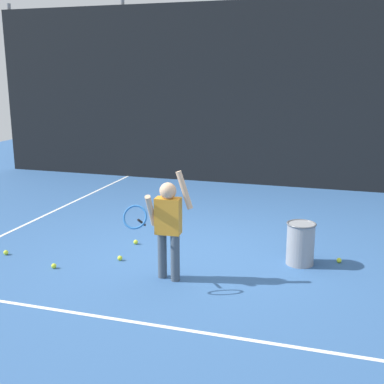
{
  "coord_description": "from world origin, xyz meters",
  "views": [
    {
      "loc": [
        1.96,
        -6.17,
        2.45
      ],
      "look_at": [
        0.02,
        0.16,
        0.85
      ],
      "focal_mm": 46.25,
      "sensor_mm": 36.0,
      "label": 1
    }
  ],
  "objects_px": {
    "tennis_player": "(167,222)",
    "tennis_ball_0": "(120,258)",
    "tennis_ball_3": "(136,242)",
    "ball_hopper": "(300,243)",
    "tennis_ball_6": "(54,266)",
    "tennis_ball_7": "(339,260)",
    "tennis_ball_8": "(6,252)"
  },
  "relations": [
    {
      "from": "tennis_player",
      "to": "ball_hopper",
      "type": "height_order",
      "value": "tennis_player"
    },
    {
      "from": "tennis_ball_3",
      "to": "tennis_ball_7",
      "type": "relative_size",
      "value": 1.0
    },
    {
      "from": "tennis_ball_7",
      "to": "tennis_ball_6",
      "type": "bearing_deg",
      "value": -160.0
    },
    {
      "from": "tennis_ball_7",
      "to": "tennis_ball_8",
      "type": "bearing_deg",
      "value": -166.67
    },
    {
      "from": "tennis_ball_0",
      "to": "tennis_ball_3",
      "type": "distance_m",
      "value": 0.66
    },
    {
      "from": "tennis_ball_3",
      "to": "tennis_ball_8",
      "type": "xyz_separation_m",
      "value": [
        -1.54,
        -0.93,
        0.0
      ]
    },
    {
      "from": "tennis_player",
      "to": "tennis_ball_8",
      "type": "relative_size",
      "value": 20.46
    },
    {
      "from": "tennis_ball_8",
      "to": "tennis_ball_7",
      "type": "bearing_deg",
      "value": 13.33
    },
    {
      "from": "tennis_player",
      "to": "tennis_ball_6",
      "type": "xyz_separation_m",
      "value": [
        -1.52,
        -0.11,
        -0.69
      ]
    },
    {
      "from": "tennis_player",
      "to": "tennis_ball_7",
      "type": "distance_m",
      "value": 2.41
    },
    {
      "from": "tennis_ball_0",
      "to": "tennis_ball_3",
      "type": "xyz_separation_m",
      "value": [
        -0.06,
        0.66,
        0.0
      ]
    },
    {
      "from": "tennis_player",
      "to": "ball_hopper",
      "type": "distance_m",
      "value": 1.84
    },
    {
      "from": "ball_hopper",
      "to": "tennis_ball_6",
      "type": "distance_m",
      "value": 3.21
    },
    {
      "from": "tennis_ball_3",
      "to": "tennis_ball_7",
      "type": "xyz_separation_m",
      "value": [
        2.87,
        0.12,
        0.0
      ]
    },
    {
      "from": "tennis_ball_7",
      "to": "tennis_ball_3",
      "type": "bearing_deg",
      "value": -177.67
    },
    {
      "from": "tennis_player",
      "to": "tennis_ball_3",
      "type": "relative_size",
      "value": 20.46
    },
    {
      "from": "ball_hopper",
      "to": "tennis_ball_0",
      "type": "relative_size",
      "value": 8.52
    },
    {
      "from": "tennis_player",
      "to": "tennis_ball_7",
      "type": "height_order",
      "value": "tennis_player"
    },
    {
      "from": "ball_hopper",
      "to": "tennis_ball_0",
      "type": "xyz_separation_m",
      "value": [
        -2.31,
        -0.59,
        -0.26
      ]
    },
    {
      "from": "tennis_ball_3",
      "to": "tennis_ball_6",
      "type": "xyz_separation_m",
      "value": [
        -0.64,
        -1.16,
        0.0
      ]
    },
    {
      "from": "tennis_player",
      "to": "tennis_ball_3",
      "type": "xyz_separation_m",
      "value": [
        -0.88,
        1.05,
        -0.69
      ]
    },
    {
      "from": "tennis_ball_7",
      "to": "tennis_ball_8",
      "type": "distance_m",
      "value": 4.53
    },
    {
      "from": "tennis_player",
      "to": "tennis_ball_8",
      "type": "height_order",
      "value": "tennis_player"
    },
    {
      "from": "tennis_player",
      "to": "tennis_ball_0",
      "type": "relative_size",
      "value": 20.46
    },
    {
      "from": "tennis_ball_6",
      "to": "ball_hopper",
      "type": "bearing_deg",
      "value": 19.85
    },
    {
      "from": "tennis_player",
      "to": "tennis_ball_6",
      "type": "distance_m",
      "value": 1.67
    },
    {
      "from": "tennis_ball_3",
      "to": "tennis_ball_8",
      "type": "bearing_deg",
      "value": -148.97
    },
    {
      "from": "tennis_ball_8",
      "to": "ball_hopper",
      "type": "bearing_deg",
      "value": 12.32
    },
    {
      "from": "tennis_ball_0",
      "to": "tennis_ball_3",
      "type": "relative_size",
      "value": 1.0
    },
    {
      "from": "tennis_player",
      "to": "tennis_ball_0",
      "type": "height_order",
      "value": "tennis_player"
    },
    {
      "from": "tennis_ball_0",
      "to": "tennis_ball_7",
      "type": "xyz_separation_m",
      "value": [
        2.81,
        0.78,
        0.0
      ]
    },
    {
      "from": "tennis_ball_6",
      "to": "tennis_ball_0",
      "type": "bearing_deg",
      "value": 35.8
    }
  ]
}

